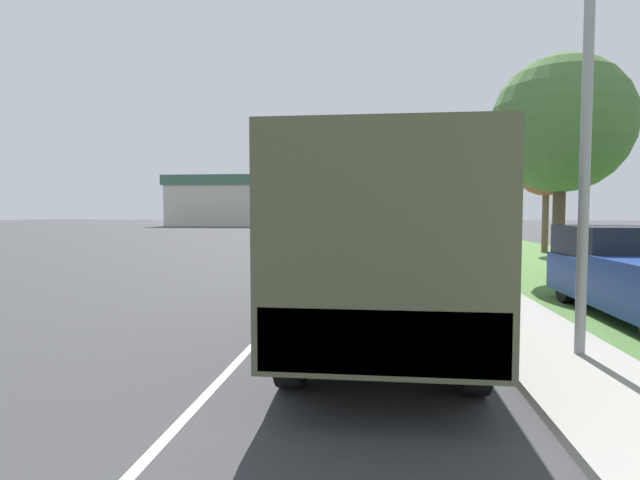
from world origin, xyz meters
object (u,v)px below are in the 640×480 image
at_px(military_truck, 380,239).
at_px(car_third_ahead, 379,226).
at_px(lamp_post, 575,10).
at_px(car_nearest_ahead, 381,248).
at_px(car_second_ahead, 378,231).
at_px(car_fourth_ahead, 377,223).

distance_m(military_truck, car_third_ahead, 40.30).
bearing_deg(lamp_post, car_nearest_ahead, 102.21).
relative_size(military_truck, car_second_ahead, 1.92).
bearing_deg(military_truck, lamp_post, -20.23).
relative_size(car_nearest_ahead, car_second_ahead, 1.08).
relative_size(car_nearest_ahead, car_fourth_ahead, 0.97).
distance_m(military_truck, car_nearest_ahead, 10.76).
distance_m(car_nearest_ahead, car_fourth_ahead, 45.80).
height_order(car_nearest_ahead, car_third_ahead, car_nearest_ahead).
bearing_deg(lamp_post, car_third_ahead, 93.53).
xyz_separation_m(car_nearest_ahead, lamp_post, (2.53, -11.67, 4.07)).
distance_m(military_truck, car_second_ahead, 26.29).
height_order(car_third_ahead, lamp_post, lamp_post).
distance_m(car_fourth_ahead, lamp_post, 57.69).
height_order(car_nearest_ahead, lamp_post, lamp_post).
relative_size(car_second_ahead, car_third_ahead, 0.88).
bearing_deg(car_third_ahead, lamp_post, -86.47).
height_order(car_second_ahead, lamp_post, lamp_post).
bearing_deg(lamp_post, military_truck, 159.77).
xyz_separation_m(military_truck, car_second_ahead, (-0.04, 26.27, -0.90)).
bearing_deg(car_fourth_ahead, military_truck, -89.80).
relative_size(car_nearest_ahead, car_third_ahead, 0.95).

